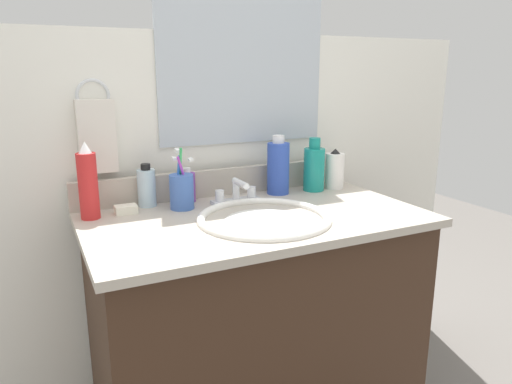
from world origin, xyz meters
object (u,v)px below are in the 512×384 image
object	(u,v)px
faucet	(237,195)
bottle_lotion_white	(335,170)
cup_blue_plastic	(182,191)
bottle_cream_purple	(187,187)
bottle_spray_red	(88,184)
bottle_gel_clear	(147,187)
bottle_mouthwash_teal	(314,168)
bottle_shampoo_blue	(278,167)
hand_towel	(97,136)
soap_bar	(126,209)

from	to	relation	value
faucet	bottle_lotion_white	size ratio (longest dim) A/B	1.11
faucet	cup_blue_plastic	bearing A→B (deg)	173.36
faucet	bottle_cream_purple	size ratio (longest dim) A/B	1.45
bottle_spray_red	bottle_cream_purple	size ratio (longest dim) A/B	2.01
bottle_gel_clear	bottle_mouthwash_teal	xyz separation A→B (m)	(0.58, -0.05, 0.02)
faucet	bottle_lotion_white	world-z (taller)	bottle_lotion_white
faucet	bottle_shampoo_blue	distance (m)	0.20
bottle_gel_clear	bottle_mouthwash_teal	world-z (taller)	bottle_mouthwash_teal
bottle_gel_clear	bottle_cream_purple	xyz separation A→B (m)	(0.13, -0.00, -0.01)
hand_towel	faucet	world-z (taller)	hand_towel
bottle_gel_clear	soap_bar	bearing A→B (deg)	-146.14
bottle_shampoo_blue	bottle_spray_red	bearing A→B (deg)	-178.16
bottle_shampoo_blue	bottle_mouthwash_teal	xyz separation A→B (m)	(0.13, -0.02, -0.01)
bottle_shampoo_blue	bottle_mouthwash_teal	bearing A→B (deg)	-6.67
hand_towel	bottle_shampoo_blue	size ratio (longest dim) A/B	1.09
bottle_spray_red	bottle_lotion_white	size ratio (longest dim) A/B	1.55
bottle_lotion_white	bottle_mouthwash_teal	xyz separation A→B (m)	(-0.08, 0.00, 0.02)
bottle_cream_purple	cup_blue_plastic	distance (m)	0.08
faucet	soap_bar	world-z (taller)	faucet
cup_blue_plastic	soap_bar	distance (m)	0.17
bottle_spray_red	bottle_lotion_white	distance (m)	0.84
hand_towel	bottle_shampoo_blue	world-z (taller)	hand_towel
bottle_shampoo_blue	bottle_lotion_white	distance (m)	0.22
bottle_mouthwash_teal	soap_bar	bearing A→B (deg)	179.76
bottle_lotion_white	bottle_cream_purple	distance (m)	0.54
faucet	bottle_lotion_white	distance (m)	0.40
bottle_spray_red	bottle_lotion_white	xyz separation A→B (m)	(0.84, -0.00, -0.04)
bottle_shampoo_blue	cup_blue_plastic	size ratio (longest dim) A/B	1.06
bottle_mouthwash_teal	bottle_cream_purple	size ratio (longest dim) A/B	1.69
bottle_lotion_white	soap_bar	distance (m)	0.74
bottle_shampoo_blue	soap_bar	bearing A→B (deg)	-178.57
bottle_spray_red	bottle_mouthwash_teal	xyz separation A→B (m)	(0.76, 0.00, -0.02)
bottle_gel_clear	bottle_cream_purple	bearing A→B (deg)	-1.24
bottle_lotion_white	cup_blue_plastic	world-z (taller)	cup_blue_plastic
bottle_shampoo_blue	cup_blue_plastic	distance (m)	0.36
bottle_mouthwash_teal	cup_blue_plastic	distance (m)	0.49
faucet	cup_blue_plastic	xyz separation A→B (m)	(-0.17, 0.02, 0.03)
faucet	bottle_gel_clear	world-z (taller)	bottle_gel_clear
faucet	bottle_mouthwash_teal	bearing A→B (deg)	7.43
bottle_cream_purple	bottle_gel_clear	bearing A→B (deg)	178.76
soap_bar	bottle_mouthwash_teal	bearing A→B (deg)	-0.24
cup_blue_plastic	bottle_shampoo_blue	bearing A→B (deg)	5.92
bottle_lotion_white	cup_blue_plastic	xyz separation A→B (m)	(-0.57, -0.02, -0.01)
bottle_lotion_white	hand_towel	bearing A→B (deg)	172.05
bottle_spray_red	soap_bar	size ratio (longest dim) A/B	3.47
bottle_gel_clear	hand_towel	bearing A→B (deg)	158.09
hand_towel	bottle_gel_clear	world-z (taller)	hand_towel
bottle_gel_clear	bottle_lotion_white	size ratio (longest dim) A/B	0.93
hand_towel	bottle_mouthwash_teal	bearing A→B (deg)	-8.51
bottle_spray_red	bottle_gel_clear	xyz separation A→B (m)	(0.18, 0.06, -0.04)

